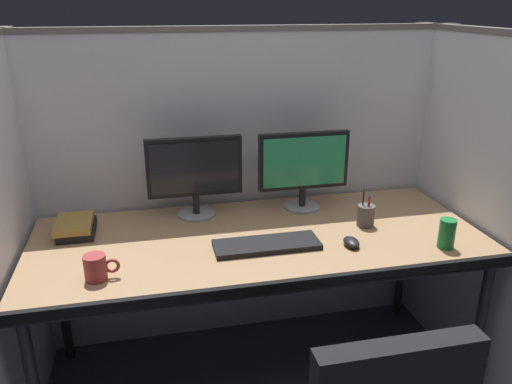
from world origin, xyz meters
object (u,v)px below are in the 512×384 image
desk (259,247)px  pen_cup (366,215)px  monitor_right (304,166)px  computer_mouse (351,242)px  coffee_mug (96,267)px  soda_can (447,234)px  book_stack (76,227)px  keyboard_main (267,245)px  monitor_left (195,172)px

desk → pen_cup: 0.50m
desk → monitor_right: (0.27, 0.26, 0.27)m
computer_mouse → coffee_mug: coffee_mug is taller
computer_mouse → pen_cup: 0.23m
coffee_mug → monitor_right: bearing=27.5°
computer_mouse → soda_can: bearing=-14.2°
pen_cup → coffee_mug: 1.15m
desk → book_stack: size_ratio=8.84×
book_stack → coffee_mug: size_ratio=1.71×
computer_mouse → book_stack: 1.17m
keyboard_main → computer_mouse: (0.34, -0.06, 0.01)m
monitor_right → computer_mouse: size_ratio=4.48×
monitor_right → computer_mouse: 0.48m
book_stack → soda_can: bearing=-17.3°
keyboard_main → pen_cup: (0.48, 0.11, 0.04)m
book_stack → computer_mouse: bearing=-18.3°
monitor_right → book_stack: size_ratio=2.00×
monitor_left → computer_mouse: monitor_left is taller
desk → keyboard_main: bearing=-85.4°
desk → soda_can: size_ratio=15.57×
desk → book_stack: (-0.76, 0.20, 0.08)m
soda_can → computer_mouse: bearing=165.8°
coffee_mug → soda_can: size_ratio=1.03×
desk → pen_cup: (0.49, 0.01, 0.10)m
desk → computer_mouse: bearing=-25.4°
computer_mouse → monitor_left: bearing=142.4°
monitor_left → book_stack: bearing=-171.3°
desk → coffee_mug: coffee_mug is taller
pen_cup → book_stack: 1.26m
keyboard_main → book_stack: bearing=158.5°
monitor_left → book_stack: size_ratio=2.00×
coffee_mug → computer_mouse: bearing=2.9°
book_stack → coffee_mug: 0.43m
pen_cup → soda_can: size_ratio=1.37×
keyboard_main → book_stack: 0.83m
desk → monitor_right: size_ratio=4.42×
monitor_right → coffee_mug: 1.05m
soda_can → desk: bearing=160.1°
keyboard_main → monitor_right: bearing=54.0°
computer_mouse → pen_cup: (0.14, 0.18, 0.03)m
monitor_right → coffee_mug: (-0.92, -0.48, -0.17)m
pen_cup → book_stack: size_ratio=0.78×
book_stack → soda_can: size_ratio=1.76×
monitor_left → book_stack: monitor_left is taller
keyboard_main → soda_can: 0.73m
monitor_right → book_stack: bearing=-176.6°
monitor_left → monitor_right: (0.51, -0.02, 0.00)m
desk → soda_can: bearing=-19.9°
desk → book_stack: 0.79m
keyboard_main → soda_can: size_ratio=3.52×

